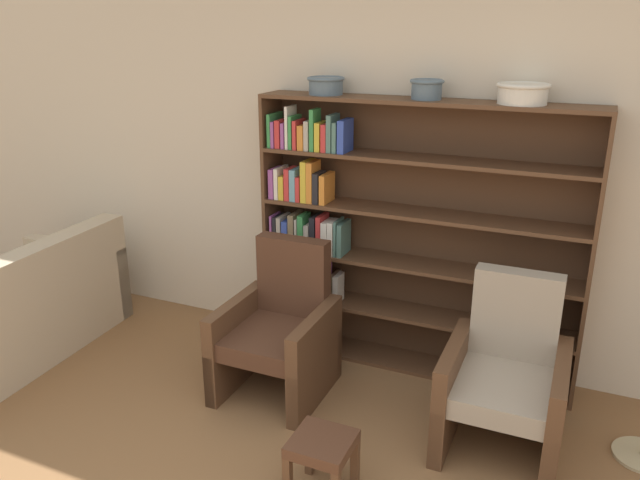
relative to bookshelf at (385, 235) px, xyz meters
name	(u,v)px	position (x,y,z in m)	size (l,w,h in m)	color
wall_back	(430,166)	(0.24, 0.18, 0.46)	(12.00, 0.06, 2.75)	beige
bookshelf	(385,235)	(0.00, 0.00, 0.00)	(2.14, 0.30, 1.82)	brown
bowl_slate	(326,85)	(-0.43, -0.01, 0.97)	(0.24, 0.24, 0.11)	slate
bowl_sage	(427,88)	(0.24, -0.01, 0.97)	(0.21, 0.21, 0.12)	slate
bowl_brass	(523,92)	(0.79, -0.01, 0.97)	(0.30, 0.30, 0.12)	silver
couch	(7,317)	(-2.44, -1.04, -0.62)	(1.03, 1.73, 0.85)	tan
armchair_leather	(279,331)	(-0.48, -0.63, -0.51)	(0.64, 0.68, 0.96)	brown
armchair_cushioned	(505,379)	(0.93, -0.63, -0.51)	(0.64, 0.68, 0.96)	brown
footstool	(322,451)	(0.18, -1.45, -0.65)	(0.30, 0.30, 0.34)	brown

